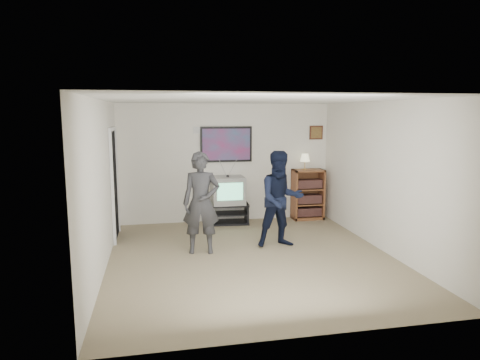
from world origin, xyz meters
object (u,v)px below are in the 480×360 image
object	(u,v)px
crt_television	(228,190)
person_short	(281,199)
bookshelf	(308,194)
person_tall	(201,203)
media_stand	(228,213)

from	to	relation	value
crt_television	person_short	distance (m)	1.83
bookshelf	person_tall	xyz separation A→B (m)	(-2.52, -1.83, 0.30)
person_tall	person_short	world-z (taller)	person_tall
media_stand	person_tall	distance (m)	2.03
bookshelf	person_short	bearing A→B (deg)	-122.99
media_stand	crt_television	bearing A→B (deg)	-176.03
crt_television	person_tall	bearing A→B (deg)	-113.25
bookshelf	person_short	size ratio (longest dim) A/B	0.65
crt_television	person_short	xyz separation A→B (m)	(0.64, -1.71, 0.12)
crt_television	bookshelf	size ratio (longest dim) A/B	0.62
media_stand	person_tall	size ratio (longest dim) A/B	0.53
media_stand	person_short	size ratio (longest dim) A/B	0.53
crt_television	media_stand	bearing A→B (deg)	-0.63
bookshelf	crt_television	bearing A→B (deg)	-178.39
crt_television	bookshelf	xyz separation A→B (m)	(1.78, 0.05, -0.17)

